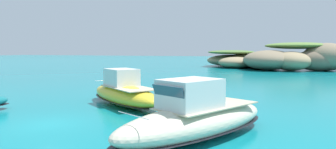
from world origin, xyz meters
name	(u,v)px	position (x,y,z in m)	size (l,w,h in m)	color
ground_plane	(49,124)	(0.00, 0.00, 0.00)	(400.00, 400.00, 0.00)	#0F7F89
islet_large	(296,57)	(18.17, 58.95, 2.87)	(24.44, 17.94, 6.33)	#9E8966
islet_small	(240,61)	(4.91, 67.92, 1.74)	(23.12, 23.38, 4.52)	#9E8966
motorboat_cream	(196,119)	(9.38, -0.04, 1.05)	(7.89, 10.89, 3.14)	beige
motorboat_yellow	(124,93)	(1.45, 7.31, 1.01)	(10.00, 8.64, 3.01)	yellow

